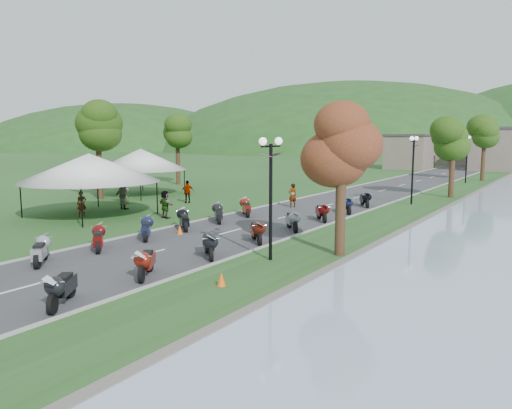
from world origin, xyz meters
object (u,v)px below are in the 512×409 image
Objects in this scene: vendor_tent_main at (90,185)px; pedestrian_b at (124,209)px; pedestrian_c at (122,204)px; pedestrian_a at (82,217)px.

vendor_tent_main is 3.88m from pedestrian_b.
pedestrian_c is (-2.22, 1.81, 0.00)m from pedestrian_b.
vendor_tent_main is 2.97× the size of pedestrian_b.
vendor_tent_main is at bearing 20.40° from pedestrian_c.
pedestrian_a is 6.20m from pedestrian_c.
vendor_tent_main is 2.08m from pedestrian_a.
vendor_tent_main is at bearing 109.97° from pedestrian_b.
vendor_tent_main reaches higher than pedestrian_a.
vendor_tent_main is 6.14m from pedestrian_c.
pedestrian_b reaches higher than pedestrian_c.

